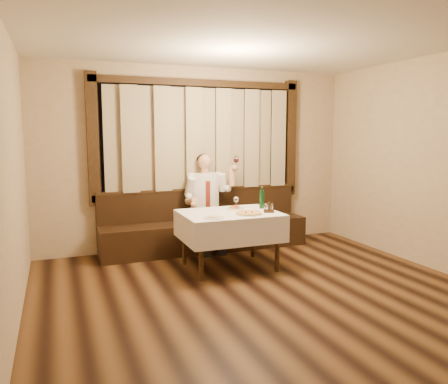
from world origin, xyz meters
name	(u,v)px	position (x,y,z in m)	size (l,w,h in m)	color
room	(253,159)	(0.00, 0.97, 1.50)	(5.01, 6.01, 2.81)	black
banquette	(205,229)	(0.00, 2.72, 0.31)	(3.20, 0.61, 0.94)	black
dining_table	(229,220)	(0.00, 1.70, 0.65)	(1.27, 0.97, 0.76)	black
pizza	(249,213)	(0.17, 1.46, 0.77)	(0.34, 0.34, 0.04)	white
pasta_red	(235,207)	(0.16, 1.90, 0.79)	(0.25, 0.25, 0.08)	white
pasta_cream	(214,215)	(-0.33, 1.39, 0.79)	(0.25, 0.25, 0.09)	white
green_bottle	(262,199)	(0.53, 1.82, 0.89)	(0.07, 0.07, 0.31)	#125621
table_wine_glass	(236,200)	(0.15, 1.83, 0.89)	(0.07, 0.07, 0.18)	white
cruet_caddy	(269,209)	(0.47, 1.49, 0.81)	(0.14, 0.10, 0.14)	black
seated_man	(207,196)	(0.01, 2.63, 0.85)	(0.83, 0.62, 1.48)	black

